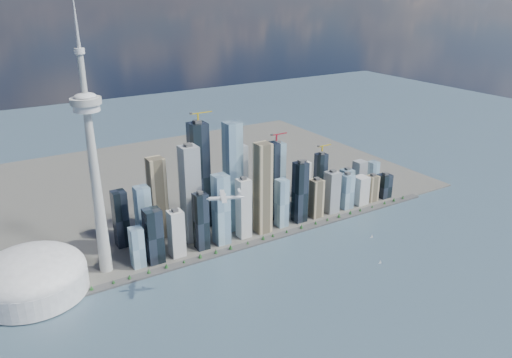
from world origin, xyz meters
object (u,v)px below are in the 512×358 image
airplane (225,198)px  sailboat_east (372,236)px  dome_stadium (32,276)px  needle_tower (93,163)px  sailboat_west (380,262)px

airplane → sailboat_east: size_ratio=6.97×
dome_stadium → sailboat_east: 730.62m
needle_tower → sailboat_east: size_ratio=58.81×
dome_stadium → needle_tower: bearing=4.1°
sailboat_west → sailboat_east: sailboat_west is taller
needle_tower → sailboat_west: bearing=-28.6°
dome_stadium → sailboat_east: size_ratio=21.37×
sailboat_east → dome_stadium: bearing=-169.1°
needle_tower → airplane: 267.68m
needle_tower → airplane: needle_tower is taller
sailboat_east → sailboat_west: bearing=-101.0°
dome_stadium → airplane: airplane is taller
sailboat_west → dome_stadium: bearing=177.8°
airplane → dome_stadium: bearing=172.0°
dome_stadium → airplane: size_ratio=3.06×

